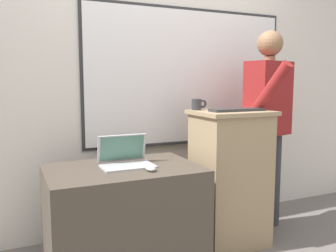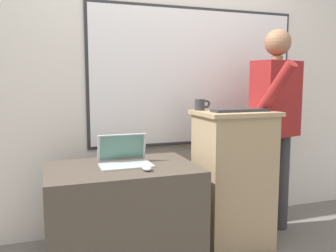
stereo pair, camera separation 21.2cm
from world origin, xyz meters
name	(u,v)px [view 1 (the left image)]	position (x,y,z in m)	size (l,w,h in m)	color
back_wall	(152,65)	(0.01, 1.14, 1.40)	(6.40, 0.17, 2.82)	silver
lectern_podium	(230,178)	(0.40, 0.50, 0.53)	(0.56, 0.46, 1.05)	tan
side_desk	(124,218)	(-0.47, 0.47, 0.35)	(0.99, 0.67, 0.70)	#4C4238
person_presenter	(268,117)	(0.86, 0.63, 0.97)	(0.56, 0.60, 1.68)	#333338
laptop	(125,156)	(-0.44, 0.53, 0.76)	(0.35, 0.26, 0.20)	#B7BABF
wireless_keyboard	(237,110)	(0.41, 0.45, 1.06)	(0.43, 0.12, 0.02)	#2D2D30
computer_mouse_by_laptop	(150,168)	(-0.34, 0.30, 0.72)	(0.06, 0.10, 0.03)	silver
coffee_mug	(197,104)	(0.20, 0.67, 1.09)	(0.13, 0.08, 0.09)	#333338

